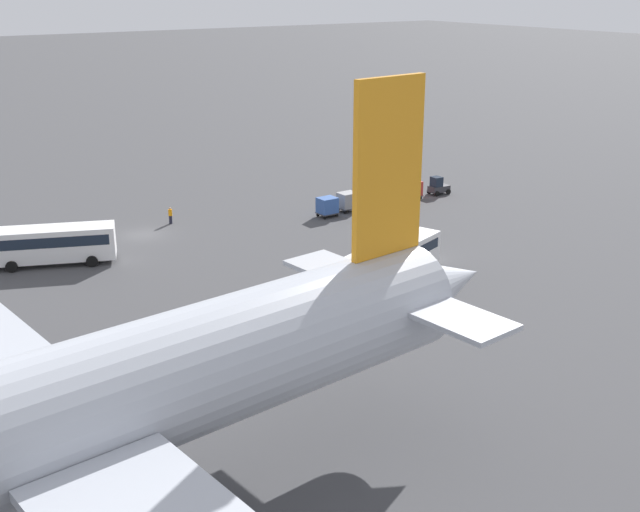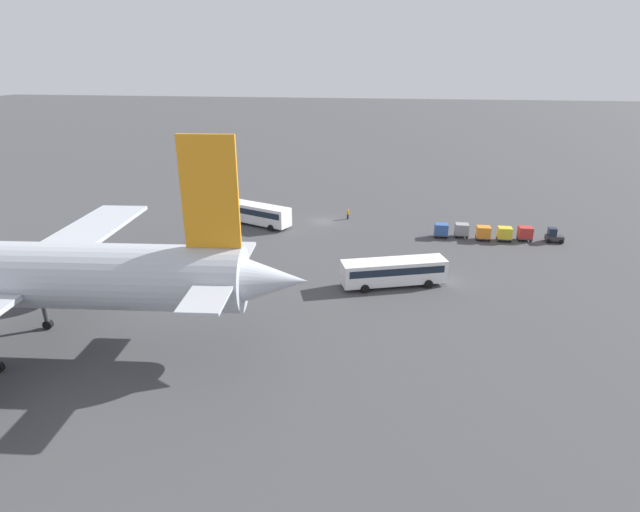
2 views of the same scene
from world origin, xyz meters
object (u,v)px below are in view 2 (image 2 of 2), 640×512
(shuttle_bus_near, at_px, (259,213))
(cargo_cart_blue, at_px, (441,230))
(cargo_cart_grey, at_px, (462,229))
(shuttle_bus_far, at_px, (394,270))
(cargo_cart_yellow, at_px, (505,233))
(baggage_tug, at_px, (554,236))
(cargo_cart_red, at_px, (525,233))
(cargo_cart_orange, at_px, (483,232))
(worker_person, at_px, (348,214))

(shuttle_bus_near, xyz_separation_m, cargo_cart_blue, (-28.15, 1.28, -0.78))
(cargo_cart_grey, bearing_deg, shuttle_bus_far, 63.45)
(shuttle_bus_near, distance_m, cargo_cart_grey, 31.15)
(shuttle_bus_near, xyz_separation_m, cargo_cart_yellow, (-37.09, 1.48, -0.78))
(baggage_tug, relative_size, cargo_cart_yellow, 1.18)
(shuttle_bus_far, bearing_deg, shuttle_bus_near, -61.67)
(baggage_tug, height_order, cargo_cart_yellow, baggage_tug)
(cargo_cart_red, bearing_deg, shuttle_bus_far, 45.74)
(cargo_cart_orange, bearing_deg, cargo_cart_blue, -3.16)
(shuttle_bus_far, height_order, cargo_cart_blue, shuttle_bus_far)
(shuttle_bus_far, relative_size, cargo_cart_yellow, 6.00)
(cargo_cart_yellow, relative_size, cargo_cart_blue, 1.00)
(cargo_cart_orange, relative_size, cargo_cart_grey, 1.00)
(shuttle_bus_far, xyz_separation_m, worker_person, (8.16, -25.30, -0.99))
(shuttle_bus_far, bearing_deg, baggage_tug, -159.16)
(cargo_cart_red, xyz_separation_m, cargo_cart_yellow, (2.98, 0.66, 0.00))
(cargo_cart_red, relative_size, cargo_cart_orange, 1.00)
(baggage_tug, height_order, cargo_cart_blue, baggage_tug)
(shuttle_bus_near, distance_m, cargo_cart_blue, 28.19)
(worker_person, height_order, cargo_cart_orange, cargo_cart_orange)
(cargo_cart_grey, bearing_deg, cargo_cart_yellow, 173.11)
(worker_person, xyz_separation_m, cargo_cart_red, (-26.57, 6.42, 0.32))
(cargo_cart_yellow, height_order, cargo_cart_orange, same)
(cargo_cart_grey, relative_size, cargo_cart_blue, 1.00)
(shuttle_bus_near, distance_m, cargo_cart_red, 40.09)
(shuttle_bus_near, height_order, cargo_cart_yellow, shuttle_bus_near)
(baggage_tug, relative_size, cargo_cart_red, 1.18)
(cargo_cart_red, distance_m, cargo_cart_orange, 6.01)
(cargo_cart_yellow, xyz_separation_m, cargo_cart_grey, (5.96, -0.72, 0.00))
(baggage_tug, distance_m, cargo_cart_orange, 9.92)
(worker_person, bearing_deg, cargo_cart_yellow, 163.29)
(worker_person, height_order, cargo_cart_grey, cargo_cart_grey)
(worker_person, bearing_deg, baggage_tug, 168.13)
(shuttle_bus_near, relative_size, shuttle_bus_far, 0.89)
(cargo_cart_orange, height_order, cargo_cart_grey, same)
(cargo_cart_yellow, bearing_deg, worker_person, -16.71)
(shuttle_bus_far, distance_m, cargo_cart_grey, 21.19)
(cargo_cart_orange, bearing_deg, cargo_cart_yellow, -177.56)
(cargo_cart_orange, bearing_deg, cargo_cart_grey, -15.86)
(cargo_cart_orange, xyz_separation_m, cargo_cart_grey, (2.98, -0.85, 0.00))
(worker_person, distance_m, cargo_cart_orange, 21.84)
(worker_person, distance_m, cargo_cart_red, 27.33)
(baggage_tug, bearing_deg, cargo_cart_orange, 5.93)
(worker_person, relative_size, cargo_cart_yellow, 0.84)
(shuttle_bus_far, distance_m, cargo_cart_orange, 21.97)
(cargo_cart_red, xyz_separation_m, cargo_cart_grey, (8.94, -0.06, 0.00))
(cargo_cart_red, relative_size, cargo_cart_grey, 1.00)
(cargo_cart_blue, bearing_deg, cargo_cart_orange, 176.84)
(worker_person, bearing_deg, cargo_cart_red, 166.42)
(baggage_tug, bearing_deg, cargo_cart_blue, 3.02)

